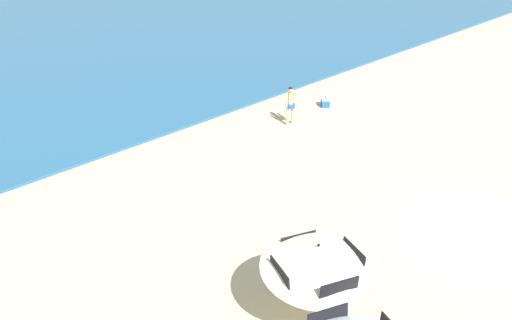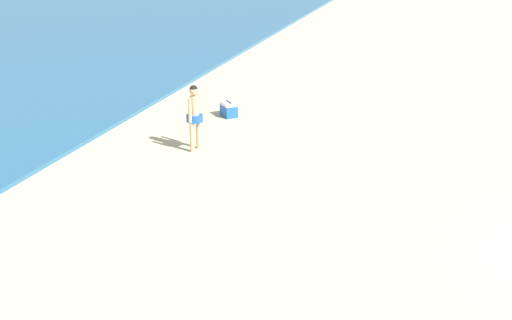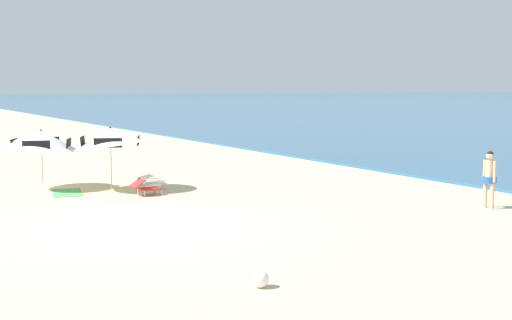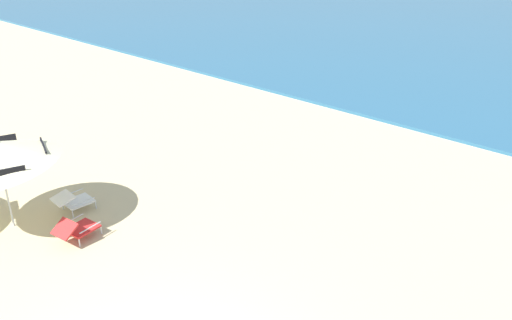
{
  "view_description": "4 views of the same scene",
  "coord_description": "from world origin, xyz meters",
  "px_view_note": "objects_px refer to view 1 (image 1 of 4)",
  "views": [
    {
      "loc": [
        -13.59,
        -4.58,
        8.65
      ],
      "look_at": [
        -2.2,
        6.57,
        0.89
      ],
      "focal_mm": 39.16,
      "sensor_mm": 36.0,
      "label": 1
    },
    {
      "loc": [
        -11.43,
        2.51,
        5.87
      ],
      "look_at": [
        -0.8,
        6.47,
        1.35
      ],
      "focal_mm": 48.61,
      "sensor_mm": 36.0,
      "label": 2
    },
    {
      "loc": [
        15.38,
        -5.37,
        3.29
      ],
      "look_at": [
        -1.76,
        4.25,
        1.21
      ],
      "focal_mm": 47.53,
      "sensor_mm": 36.0,
      "label": 3
    },
    {
      "loc": [
        4.69,
        -3.09,
        6.43
      ],
      "look_at": [
        -2.88,
        5.86,
        0.8
      ],
      "focal_mm": 38.11,
      "sensor_mm": 36.0,
      "label": 4
    }
  ],
  "objects_px": {
    "beach_umbrella_striped_main": "(318,257)",
    "cooler_box": "(325,102)",
    "person_standing_near_shore": "(290,103)",
    "lounge_chair_under_umbrella": "(288,278)",
    "lounge_chair_beside_umbrella": "(335,270)"
  },
  "relations": [
    {
      "from": "cooler_box",
      "to": "lounge_chair_under_umbrella",
      "type": "bearing_deg",
      "value": -146.07
    },
    {
      "from": "person_standing_near_shore",
      "to": "lounge_chair_beside_umbrella",
      "type": "bearing_deg",
      "value": -132.39
    },
    {
      "from": "lounge_chair_under_umbrella",
      "to": "cooler_box",
      "type": "relative_size",
      "value": 1.51
    },
    {
      "from": "cooler_box",
      "to": "beach_umbrella_striped_main",
      "type": "bearing_deg",
      "value": -142.98
    },
    {
      "from": "lounge_chair_under_umbrella",
      "to": "person_standing_near_shore",
      "type": "distance_m",
      "value": 10.42
    },
    {
      "from": "lounge_chair_beside_umbrella",
      "to": "cooler_box",
      "type": "xyz_separation_m",
      "value": [
        9.45,
        7.69,
        -0.07
      ]
    },
    {
      "from": "cooler_box",
      "to": "person_standing_near_shore",
      "type": "bearing_deg",
      "value": -174.74
    },
    {
      "from": "beach_umbrella_striped_main",
      "to": "lounge_chair_under_umbrella",
      "type": "distance_m",
      "value": 1.96
    },
    {
      "from": "lounge_chair_under_umbrella",
      "to": "cooler_box",
      "type": "height_order",
      "value": "lounge_chair_under_umbrella"
    },
    {
      "from": "person_standing_near_shore",
      "to": "cooler_box",
      "type": "xyz_separation_m",
      "value": [
        2.66,
        0.24,
        -0.72
      ]
    },
    {
      "from": "beach_umbrella_striped_main",
      "to": "person_standing_near_shore",
      "type": "distance_m",
      "value": 11.6
    },
    {
      "from": "beach_umbrella_striped_main",
      "to": "cooler_box",
      "type": "relative_size",
      "value": 5.75
    },
    {
      "from": "person_standing_near_shore",
      "to": "cooler_box",
      "type": "bearing_deg",
      "value": 5.26
    },
    {
      "from": "beach_umbrella_striped_main",
      "to": "cooler_box",
      "type": "distance_m",
      "value": 13.84
    },
    {
      "from": "lounge_chair_beside_umbrella",
      "to": "person_standing_near_shore",
      "type": "relative_size",
      "value": 0.59
    }
  ]
}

